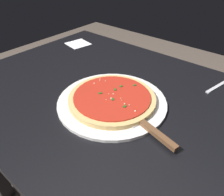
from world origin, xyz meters
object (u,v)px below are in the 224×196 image
Objects in this scene: pizza at (112,98)px; fork at (223,83)px; serving_plate at (112,102)px; napkin_folded_right at (78,44)px; pizza_server at (148,127)px.

fork is (-0.25, -0.37, -0.02)m from pizza.
serving_plate reaches higher than napkin_folded_right.
pizza is at bearing 149.25° from napkin_folded_right.
pizza_server is 1.21× the size of fork.
fork is (-0.73, -0.08, 0.00)m from napkin_folded_right.
pizza reaches higher than serving_plate.
pizza_server is (-0.17, 0.04, -0.00)m from pizza.
pizza reaches higher than fork.
pizza reaches higher than napkin_folded_right.
napkin_folded_right is (0.65, -0.33, -0.01)m from pizza_server.
serving_plate is at bearing 66.61° from pizza.
napkin_folded_right is at bearing -30.75° from pizza.
pizza_server reaches higher than serving_plate.
pizza_server is at bearing 166.88° from pizza.
pizza_server is 0.42m from fork.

